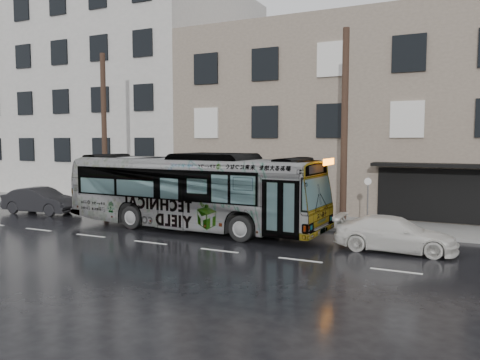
% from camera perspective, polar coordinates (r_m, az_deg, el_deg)
% --- Properties ---
extents(ground, '(120.00, 120.00, 0.00)m').
position_cam_1_polar(ground, '(21.60, -6.89, -6.30)').
color(ground, black).
rests_on(ground, ground).
extents(sidewalk, '(90.00, 3.60, 0.15)m').
position_cam_1_polar(sidewalk, '(25.78, -0.99, -4.28)').
color(sidewalk, gray).
rests_on(sidewalk, ground).
extents(building_taupe, '(20.00, 12.00, 11.00)m').
position_cam_1_polar(building_taupe, '(31.23, 13.92, 7.16)').
color(building_taupe, gray).
rests_on(building_taupe, ground).
extents(building_grey, '(26.00, 15.00, 16.00)m').
position_cam_1_polar(building_grey, '(43.69, -17.02, 9.67)').
color(building_grey, beige).
rests_on(building_grey, ground).
extents(utility_pole_front, '(0.30, 0.30, 9.00)m').
position_cam_1_polar(utility_pole_front, '(21.70, 12.61, 6.02)').
color(utility_pole_front, '#3D281E').
rests_on(utility_pole_front, sidewalk).
extents(utility_pole_rear, '(0.30, 0.30, 9.00)m').
position_cam_1_polar(utility_pole_rear, '(28.39, -16.22, 5.64)').
color(utility_pole_rear, '#3D281E').
rests_on(utility_pole_rear, sidewalk).
extents(sign_post, '(0.06, 0.06, 2.40)m').
position_cam_1_polar(sign_post, '(21.65, 15.29, -2.79)').
color(sign_post, slate).
rests_on(sign_post, sidewalk).
extents(bus, '(12.99, 3.67, 3.58)m').
position_cam_1_polar(bus, '(22.00, -5.93, -1.37)').
color(bus, '#B2B2B2').
rests_on(bus, ground).
extents(white_sedan, '(4.47, 1.86, 1.29)m').
position_cam_1_polar(white_sedan, '(18.66, 18.35, -6.26)').
color(white_sedan, silver).
rests_on(white_sedan, ground).
extents(dark_sedan, '(4.61, 1.97, 1.48)m').
position_cam_1_polar(dark_sedan, '(29.06, -23.13, -2.32)').
color(dark_sedan, black).
rests_on(dark_sedan, ground).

